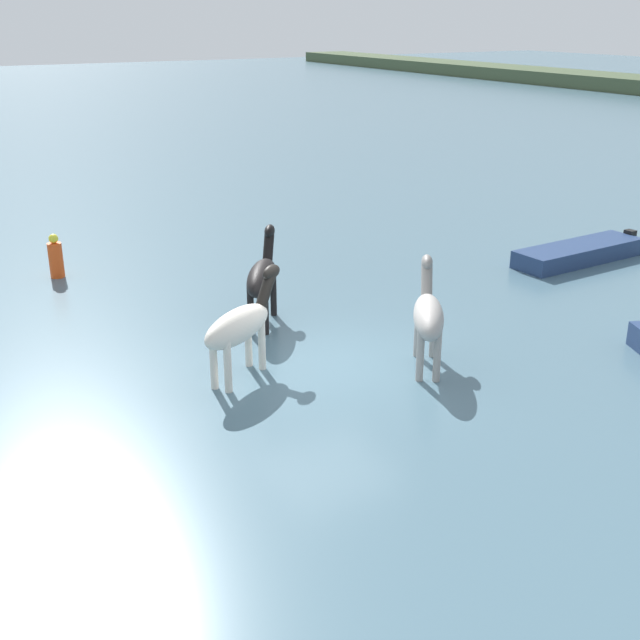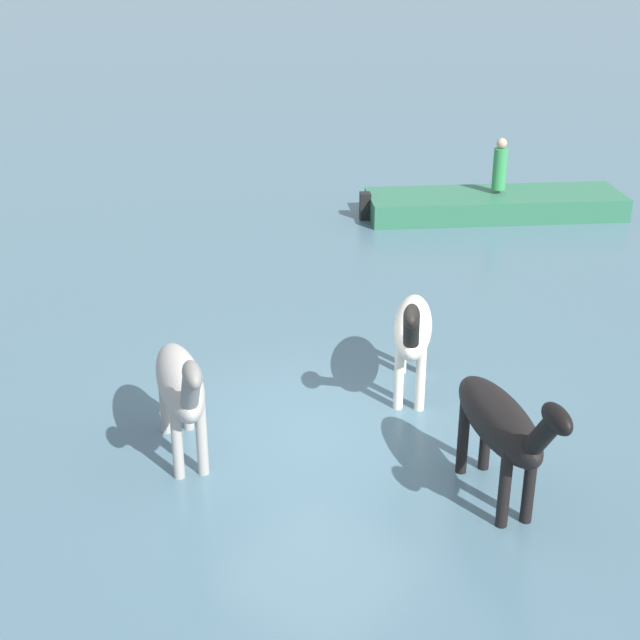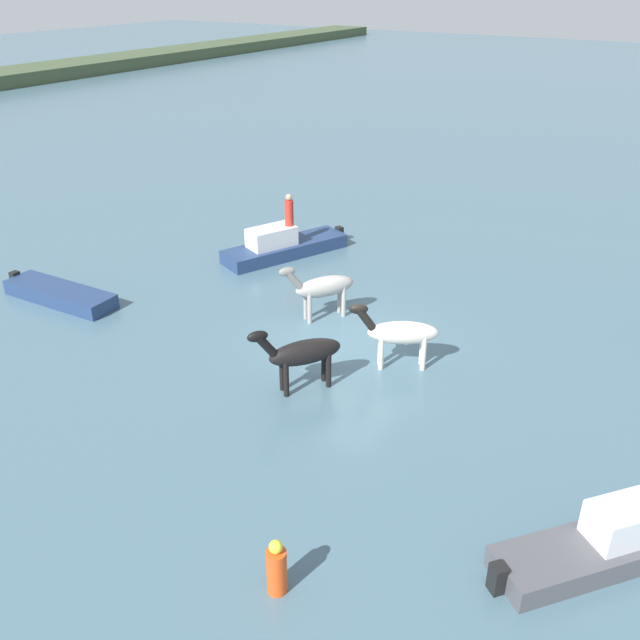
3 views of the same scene
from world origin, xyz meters
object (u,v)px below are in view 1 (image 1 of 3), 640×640
horse_mid_herd (262,277)px  horse_dark_mare (428,316)px  horse_pinto_flank (240,325)px  buoy_channel_marker (56,258)px  boat_dinghy_port (579,255)px

horse_mid_herd → horse_dark_mare: bearing=-119.9°
horse_pinto_flank → buoy_channel_marker: (-7.86, -1.60, -0.52)m
horse_dark_mare → buoy_channel_marker: 10.42m
boat_dinghy_port → buoy_channel_marker: 13.94m
horse_dark_mare → horse_mid_herd: size_ratio=1.00×
horse_dark_mare → horse_mid_herd: horse_mid_herd is taller
horse_mid_herd → horse_pinto_flank: size_ratio=0.99×
buoy_channel_marker → horse_dark_mare: bearing=27.9°
horse_dark_mare → buoy_channel_marker: (-9.19, -4.87, -0.53)m
buoy_channel_marker → boat_dinghy_port: bearing=66.0°
horse_mid_herd → horse_pinto_flank: (2.31, -1.58, -0.02)m
horse_pinto_flank → horse_mid_herd: bearing=24.0°
horse_mid_herd → buoy_channel_marker: horse_mid_herd is taller
horse_mid_herd → boat_dinghy_port: (0.11, 9.55, -0.89)m
horse_pinto_flank → boat_dinghy_port: size_ratio=0.52×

